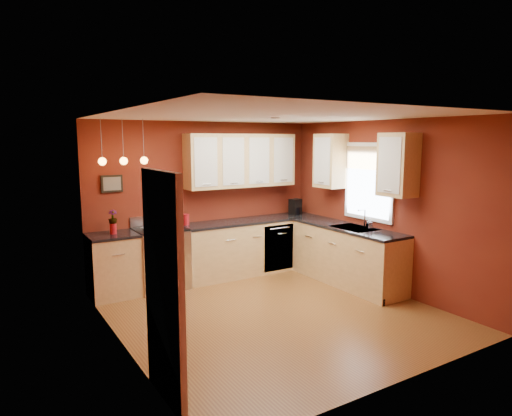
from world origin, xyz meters
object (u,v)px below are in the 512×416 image
sink (354,229)px  soap_pump (369,224)px  red_canister (186,219)px  gas_range (161,258)px  coffee_maker (296,207)px

sink → soap_pump: (0.12, -0.20, 0.11)m
red_canister → soap_pump: red_canister is taller
gas_range → red_canister: size_ratio=6.21×
coffee_maker → soap_pump: bearing=-97.1°
sink → red_canister: size_ratio=3.92×
gas_range → sink: bearing=-29.8°
sink → coffee_maker: size_ratio=2.45×
gas_range → coffee_maker: 2.68m
red_canister → soap_pump: (2.27, -1.80, -0.01)m
gas_range → red_canister: 0.73m
red_canister → gas_range: bearing=-167.7°
gas_range → coffee_maker: size_ratio=3.89×
gas_range → soap_pump: same height
red_canister → soap_pump: bearing=-38.5°
sink → coffee_maker: (-0.01, 1.53, 0.16)m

